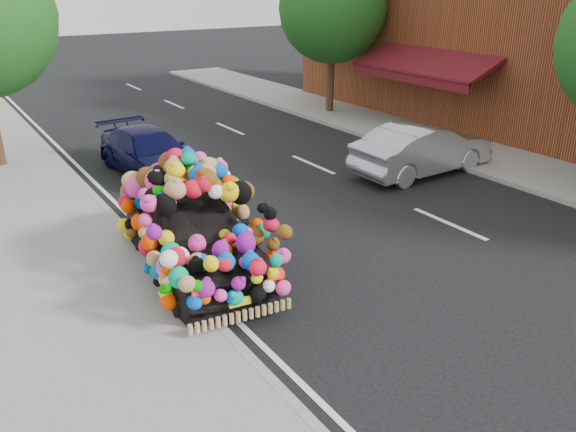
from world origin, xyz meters
The scene contains 9 objects.
ground centered at (0.00, 0.00, 0.00)m, with size 100.00×100.00×0.00m, color black.
sidewalk centered at (-4.30, 0.00, 0.06)m, with size 4.00×60.00×0.12m, color gray.
kerb centered at (-2.35, 0.00, 0.07)m, with size 0.15×60.00×0.13m, color gray.
footpath_far centered at (8.20, 3.00, 0.06)m, with size 3.00×40.00×0.12m, color gray.
lane_markings centered at (3.60, 0.00, 0.01)m, with size 6.00×50.00×0.01m, color silver, non-canonical shape.
tree_far_b centered at (8.00, 10.00, 3.89)m, with size 4.00×4.00×5.90m.
plush_art_car centered at (-1.80, 1.17, 1.08)m, with size 2.61×4.73×2.12m.
navy_sedan centered at (-0.50, 6.78, 0.59)m, with size 1.65×4.05×1.18m, color black.
silver_hatchback centered at (5.59, 2.79, 0.67)m, with size 1.43×4.09×1.35m, color #A1A4A8.
Camera 1 is at (-5.37, -7.30, 4.83)m, focal length 35.00 mm.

